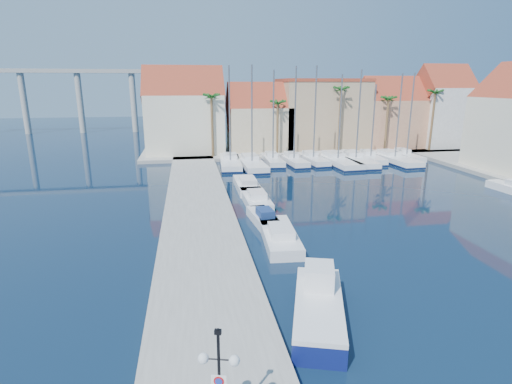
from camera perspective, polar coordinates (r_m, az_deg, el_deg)
ground at (r=23.52m, az=16.36°, el=-13.78°), size 260.00×260.00×0.00m
quay_west at (r=33.64m, az=-8.07°, el=-3.88°), size 6.00×77.00×0.50m
shore_north at (r=70.03m, az=6.77°, el=6.12°), size 54.00×16.00×0.50m
lamp_post at (r=13.07m, az=-5.32°, el=-23.63°), size 1.25×0.59×3.77m
fishing_boat at (r=20.30m, az=8.92°, el=-15.73°), size 4.16×7.07×2.35m
motorboat_west_0 at (r=29.22m, az=3.38°, el=-6.20°), size 2.81×7.38×1.40m
motorboat_west_1 at (r=32.89m, az=1.09°, el=-3.70°), size 2.13×5.27×1.40m
motorboat_west_2 at (r=38.31m, az=-0.02°, el=-0.95°), size 2.24×6.90×1.40m
motorboat_west_3 at (r=43.64m, az=-1.29°, el=1.06°), size 2.40×7.34×1.40m
motorboat_east_1 at (r=50.25m, az=32.72°, el=0.51°), size 2.08×5.35×1.40m
sailboat_0 at (r=56.06m, az=-3.70°, el=4.29°), size 3.35×10.55×13.51m
sailboat_1 at (r=55.33m, az=-0.69°, el=4.17°), size 3.16×11.12×13.56m
sailboat_2 at (r=57.58m, az=2.34°, el=4.63°), size 2.46×8.49×13.00m
sailboat_3 at (r=57.51m, az=5.28°, el=4.58°), size 2.82×8.65×13.48m
sailboat_4 at (r=58.76m, az=8.00°, el=4.72°), size 2.97×8.88×13.60m
sailboat_5 at (r=58.65m, az=11.32°, el=4.48°), size 3.99×12.19×12.42m
sailboat_6 at (r=59.85m, az=13.82°, el=4.56°), size 3.41×11.82×13.06m
sailboat_7 at (r=61.57m, az=15.89°, el=4.72°), size 2.78×8.59×11.11m
sailboat_8 at (r=62.12m, az=18.90°, el=4.55°), size 3.75×11.53×12.57m
sailboat_9 at (r=64.85m, az=20.49°, el=4.88°), size 2.27×8.18×12.69m
building_0 at (r=65.49m, az=-10.16°, el=10.90°), size 12.30×9.00×13.50m
building_1 at (r=66.61m, az=0.43°, el=10.14°), size 10.30×8.00×11.00m
building_2 at (r=70.26m, az=9.31°, el=10.99°), size 14.20×10.20×11.50m
building_3 at (r=74.14m, az=18.51°, el=10.32°), size 10.30×8.00×12.00m
building_4 at (r=77.86m, az=24.89°, el=10.73°), size 8.30×8.00×14.00m
palm_0 at (r=60.47m, az=-6.39°, el=13.13°), size 2.60×2.60×10.15m
palm_1 at (r=61.93m, az=3.13°, el=12.37°), size 2.60×2.60×9.15m
palm_2 at (r=64.81m, az=12.07°, el=13.86°), size 2.60×2.60×11.15m
palm_3 at (r=68.18m, az=18.42°, el=12.29°), size 2.60×2.60×9.65m
palm_4 at (r=72.21m, az=24.24°, el=12.62°), size 2.60×2.60×10.65m
viaduct at (r=104.55m, az=-26.79°, el=13.12°), size 48.00×2.20×14.45m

